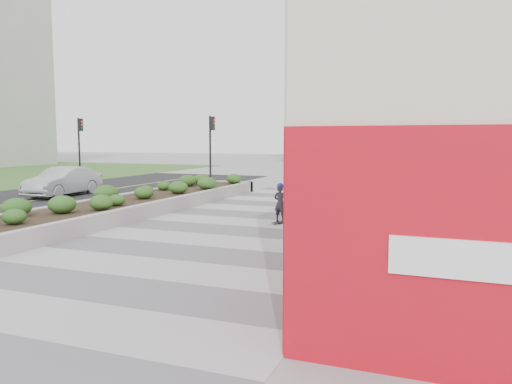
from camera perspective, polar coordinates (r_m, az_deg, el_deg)
ground at (r=11.16m, az=-11.79°, el=-8.81°), size 160.00×160.00×0.00m
walkway at (r=13.70m, az=-4.90°, el=-5.90°), size 8.00×36.00×0.01m
building at (r=18.06m, az=24.90°, el=9.12°), size 6.04×24.08×8.00m
planter at (r=19.82m, az=-14.13°, el=-1.13°), size 3.00×18.00×0.90m
street at (r=24.21m, az=-26.75°, el=-1.32°), size 10.00×40.00×0.00m
traffic_signal_near at (r=29.60m, az=-5.14°, el=5.89°), size 0.33×0.28×4.20m
traffic_signal_far at (r=34.30m, az=-19.49°, el=5.59°), size 0.33×0.28×4.20m
distant_bldg_north_l at (r=65.34m, az=11.79°, el=12.24°), size 16.00×12.00×20.00m
manhole_cover at (r=13.49m, az=-2.98°, el=-6.09°), size 0.44×0.44×0.01m
skateboarder at (r=16.75m, az=2.78°, el=-1.26°), size 0.49×0.75×1.39m
car_silver at (r=26.75m, az=-21.17°, el=1.12°), size 1.82×4.49×1.45m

